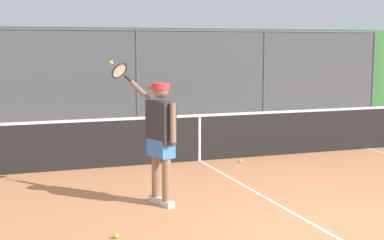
# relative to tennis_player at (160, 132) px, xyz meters

# --- Properties ---
(ground_plane) EXTENTS (60.00, 60.00, 0.00)m
(ground_plane) POSITION_rel_tennis_player_xyz_m (-1.64, 2.16, -1.09)
(ground_plane) COLOR #C67A4C
(fence_backdrop) EXTENTS (19.36, 1.37, 2.86)m
(fence_backdrop) POSITION_rel_tennis_player_xyz_m (-1.64, -8.69, 0.33)
(fence_backdrop) COLOR #474C51
(fence_backdrop) RESTS_ON ground
(tennis_net) EXTENTS (10.62, 0.09, 1.07)m
(tennis_net) POSITION_rel_tennis_player_xyz_m (-1.64, -2.78, -0.60)
(tennis_net) COLOR #2D2D2D
(tennis_net) RESTS_ON ground
(tennis_player) EXTENTS (0.77, 1.35, 2.12)m
(tennis_player) POSITION_rel_tennis_player_xyz_m (0.00, 0.00, 0.00)
(tennis_player) COLOR silver
(tennis_player) RESTS_ON ground
(tennis_ball_by_sideline) EXTENTS (0.07, 0.07, 0.07)m
(tennis_ball_by_sideline) POSITION_rel_tennis_player_xyz_m (-2.37, -2.34, -1.06)
(tennis_ball_by_sideline) COLOR #D6E042
(tennis_ball_by_sideline) RESTS_ON ground
(tennis_ball_mid_court) EXTENTS (0.07, 0.07, 0.07)m
(tennis_ball_mid_court) POSITION_rel_tennis_player_xyz_m (0.93, 1.27, -1.06)
(tennis_ball_mid_court) COLOR #C1D138
(tennis_ball_mid_court) RESTS_ON ground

